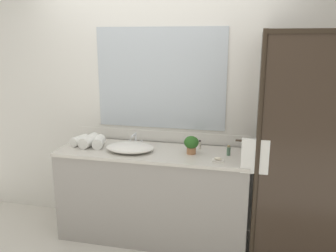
{
  "coord_description": "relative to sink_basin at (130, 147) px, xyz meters",
  "views": [
    {
      "loc": [
        0.84,
        -3.01,
        1.92
      ],
      "look_at": [
        0.15,
        0.0,
        1.15
      ],
      "focal_mm": 37.22,
      "sensor_mm": 36.0,
      "label": 1
    }
  ],
  "objects": [
    {
      "name": "soap_dish",
      "position": [
        0.83,
        -0.1,
        -0.02
      ],
      "size": [
        0.1,
        0.07,
        0.04
      ],
      "color": "silver",
      "rests_on": "vanity_cabinet"
    },
    {
      "name": "sink_basin",
      "position": [
        0.0,
        0.0,
        0.0
      ],
      "size": [
        0.45,
        0.34,
        0.07
      ],
      "primitive_type": "ellipsoid",
      "color": "white",
      "rests_on": "vanity_cabinet"
    },
    {
      "name": "amenity_bottle_body_wash",
      "position": [
        0.91,
        0.08,
        0.01
      ],
      "size": [
        0.03,
        0.03,
        0.09
      ],
      "color": "#4C7056",
      "rests_on": "vanity_cabinet"
    },
    {
      "name": "wall_back_with_mirror",
      "position": [
        0.2,
        0.4,
        0.37
      ],
      "size": [
        4.4,
        0.06,
        2.6
      ],
      "color": "silver",
      "rests_on": "ground_plane"
    },
    {
      "name": "faucet",
      "position": [
        0.0,
        0.17,
        0.01
      ],
      "size": [
        0.17,
        0.15,
        0.13
      ],
      "color": "silver",
      "rests_on": "vanity_cabinet"
    },
    {
      "name": "ground_plane",
      "position": [
        0.2,
        0.05,
        -0.94
      ],
      "size": [
        8.0,
        8.0,
        0.0
      ],
      "primitive_type": "plane",
      "color": "silver"
    },
    {
      "name": "potted_plant",
      "position": [
        0.57,
        0.05,
        0.06
      ],
      "size": [
        0.13,
        0.13,
        0.17
      ],
      "color": "#B77A51",
      "rests_on": "vanity_cabinet"
    },
    {
      "name": "rolled_towel_far_edge",
      "position": [
        -0.34,
        0.06,
        0.01
      ],
      "size": [
        0.15,
        0.22,
        0.1
      ],
      "primitive_type": "cylinder",
      "rotation": [
        1.57,
        0.0,
        0.24
      ],
      "color": "white",
      "rests_on": "vanity_cabinet"
    },
    {
      "name": "amenity_bottle_lotion",
      "position": [
        0.63,
        0.22,
        0.0
      ],
      "size": [
        0.03,
        0.03,
        0.08
      ],
      "color": "silver",
      "rests_on": "vanity_cabinet"
    },
    {
      "name": "rolled_towel_middle",
      "position": [
        -0.45,
        0.06,
        0.02
      ],
      "size": [
        0.12,
        0.25,
        0.11
      ],
      "primitive_type": "cylinder",
      "rotation": [
        1.57,
        0.0,
        -0.07
      ],
      "color": "white",
      "rests_on": "vanity_cabinet"
    },
    {
      "name": "vanity_cabinet",
      "position": [
        0.2,
        0.06,
        -0.49
      ],
      "size": [
        1.8,
        0.58,
        0.9
      ],
      "color": "#9E9993",
      "rests_on": "ground_plane"
    },
    {
      "name": "rolled_towel_near_edge",
      "position": [
        -0.56,
        0.08,
        0.01
      ],
      "size": [
        0.13,
        0.21,
        0.09
      ],
      "primitive_type": "cylinder",
      "rotation": [
        1.57,
        0.0,
        -0.22
      ],
      "color": "white",
      "rests_on": "vanity_cabinet"
    },
    {
      "name": "shower_enclosure",
      "position": [
        1.48,
        -0.13,
        0.09
      ],
      "size": [
        1.2,
        0.59,
        2.0
      ],
      "color": "#2D2319",
      "rests_on": "ground_plane"
    }
  ]
}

